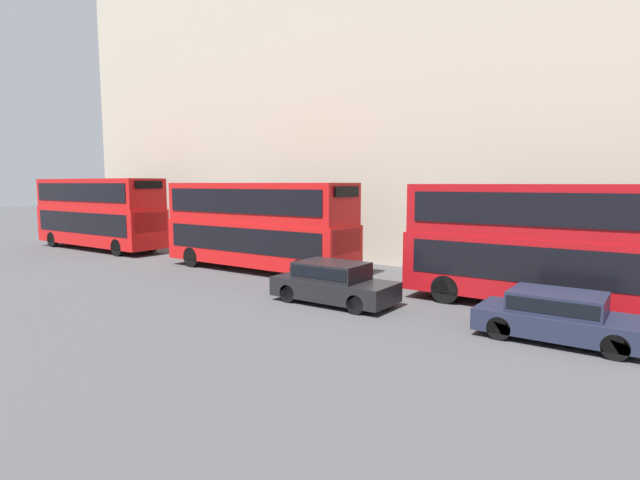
% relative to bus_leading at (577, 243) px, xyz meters
% --- Properties ---
extents(bus_leading, '(2.59, 10.95, 4.16)m').
position_rel_bus_leading_xyz_m(bus_leading, '(0.00, 0.00, 0.00)').
color(bus_leading, '#A80F14').
rests_on(bus_leading, ground).
extents(bus_second_in_queue, '(2.59, 10.10, 4.21)m').
position_rel_bus_leading_xyz_m(bus_second_in_queue, '(0.00, 13.70, 0.02)').
color(bus_second_in_queue, red).
rests_on(bus_second_in_queue, ground).
extents(bus_third_in_queue, '(2.59, 10.56, 4.46)m').
position_rel_bus_leading_xyz_m(bus_third_in_queue, '(0.00, 27.24, 0.16)').
color(bus_third_in_queue, red).
rests_on(bus_third_in_queue, ground).
extents(car_dark_sedan, '(1.89, 4.22, 1.31)m').
position_rel_bus_leading_xyz_m(car_dark_sedan, '(-3.40, -0.14, -1.60)').
color(car_dark_sedan, '#1E2338').
rests_on(car_dark_sedan, ground).
extents(car_hatchback, '(1.85, 4.35, 1.45)m').
position_rel_bus_leading_xyz_m(car_hatchback, '(-3.40, 7.10, -1.54)').
color(car_hatchback, black).
rests_on(car_hatchback, ground).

